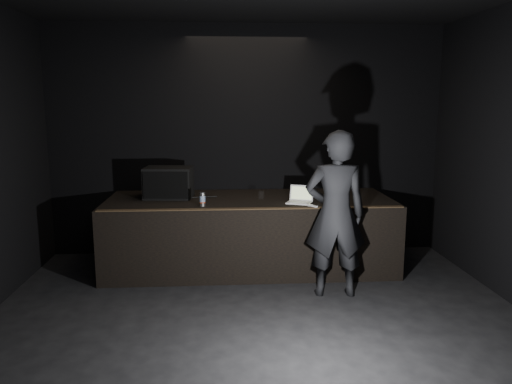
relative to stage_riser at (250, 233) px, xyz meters
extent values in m
plane|color=black|center=(0.00, -2.73, -0.50)|extent=(7.00, 7.00, 0.00)
cube|color=black|center=(0.00, 0.77, 1.25)|extent=(6.00, 0.10, 3.50)
cube|color=black|center=(0.00, 0.00, 0.00)|extent=(4.00, 1.50, 1.00)
cube|color=brown|center=(0.00, -0.71, 0.51)|extent=(3.92, 0.10, 0.01)
cube|color=black|center=(-1.14, 0.13, 0.72)|extent=(0.70, 0.52, 0.44)
cube|color=black|center=(-1.16, -0.11, 0.72)|extent=(0.62, 0.08, 0.38)
cylinder|color=black|center=(-0.95, 0.04, 0.51)|extent=(0.98, 0.19, 0.02)
cube|color=silver|center=(0.65, -0.40, 0.51)|extent=(0.38, 0.33, 0.02)
cube|color=silver|center=(0.65, -0.40, 0.52)|extent=(0.30, 0.22, 0.00)
cube|color=silver|center=(0.70, -0.26, 0.62)|extent=(0.32, 0.18, 0.21)
cube|color=#C0CB3B|center=(0.70, -0.27, 0.62)|extent=(0.28, 0.15, 0.17)
cylinder|color=silver|center=(-0.64, -0.49, 0.59)|extent=(0.07, 0.07, 0.18)
cylinder|color=navy|center=(-0.64, -0.49, 0.60)|extent=(0.08, 0.08, 0.08)
cylinder|color=#AA340F|center=(-0.64, -0.49, 0.55)|extent=(0.08, 0.08, 0.01)
cylinder|color=white|center=(0.16, -0.04, 0.55)|extent=(0.09, 0.09, 0.11)
cube|color=white|center=(0.78, -0.65, 0.52)|extent=(0.12, 0.16, 0.03)
imported|color=black|center=(0.98, -1.13, 0.51)|extent=(0.76, 0.52, 2.02)
camera|label=1|loc=(-0.37, -6.91, 1.84)|focal=35.00mm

